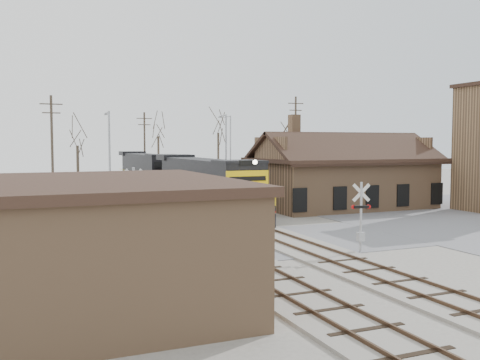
% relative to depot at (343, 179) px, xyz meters
% --- Properties ---
extents(ground, '(140.00, 140.00, 0.00)m').
position_rel_depot_xyz_m(ground, '(-11.99, -12.00, -2.41)').
color(ground, '#9B968C').
rests_on(ground, ground).
extents(road, '(60.00, 9.00, 0.03)m').
position_rel_depot_xyz_m(road, '(-11.99, -12.00, -2.39)').
color(road, slate).
rests_on(road, ground).
extents(parking_lot, '(22.00, 26.00, 0.03)m').
position_rel_depot_xyz_m(parking_lot, '(6.01, -8.00, -2.39)').
color(parking_lot, slate).
rests_on(parking_lot, ground).
extents(track_main, '(3.40, 90.00, 0.24)m').
position_rel_depot_xyz_m(track_main, '(-11.99, 3.00, -2.34)').
color(track_main, '#9B968C').
rests_on(track_main, ground).
extents(track_siding, '(3.40, 90.00, 0.24)m').
position_rel_depot_xyz_m(track_siding, '(-16.49, 3.00, -2.34)').
color(track_siding, '#9B968C').
rests_on(track_siding, ground).
extents(depot, '(15.20, 9.31, 7.90)m').
position_rel_depot_xyz_m(depot, '(0.00, 0.00, 0.00)').
color(depot, '#98704E').
rests_on(depot, ground).
extents(commercial_building, '(12.40, 10.40, 4.30)m').
position_rel_depot_xyz_m(commercial_building, '(-24.99, -20.00, -0.25)').
color(commercial_building, '#98704E').
rests_on(commercial_building, ground).
extents(locomotive_lead, '(2.97, 19.89, 4.42)m').
position_rel_depot_xyz_m(locomotive_lead, '(-11.99, 1.08, -0.09)').
color(locomotive_lead, black).
rests_on(locomotive_lead, ground).
extents(locomotive_trailing, '(2.97, 19.89, 4.18)m').
position_rel_depot_xyz_m(locomotive_trailing, '(-11.99, 21.25, -0.09)').
color(locomotive_trailing, black).
rests_on(locomotive_trailing, ground).
extents(crossbuck_near, '(1.01, 0.34, 3.57)m').
position_rel_depot_xyz_m(crossbuck_near, '(-9.85, -16.35, -0.70)').
color(crossbuck_near, '#A5A8AD').
rests_on(crossbuck_near, ground).
extents(crossbuck_far, '(1.12, 0.49, 4.10)m').
position_rel_depot_xyz_m(crossbuck_far, '(-19.41, -7.17, -0.49)').
color(crossbuck_far, '#A5A8AD').
rests_on(crossbuck_far, ground).
extents(streetlight_a, '(0.25, 2.04, 8.20)m').
position_rel_depot_xyz_m(streetlight_a, '(-18.50, 7.38, 2.22)').
color(streetlight_a, '#A5A8AD').
rests_on(streetlight_a, ground).
extents(streetlight_b, '(0.25, 2.04, 8.35)m').
position_rel_depot_xyz_m(streetlight_b, '(-6.38, 11.44, 2.30)').
color(streetlight_b, '#A5A8AD').
rests_on(streetlight_b, ground).
extents(streetlight_c, '(0.25, 2.04, 8.93)m').
position_rel_depot_xyz_m(streetlight_c, '(-0.92, 23.96, 2.60)').
color(streetlight_c, '#A5A8AD').
rests_on(streetlight_c, ground).
extents(utility_pole_a, '(2.00, 0.24, 9.86)m').
position_rel_depot_xyz_m(utility_pole_a, '(-22.71, 13.35, 2.75)').
color(utility_pole_a, '#382D23').
rests_on(utility_pole_a, ground).
extents(utility_pole_b, '(2.00, 0.24, 9.46)m').
position_rel_depot_xyz_m(utility_pole_b, '(-10.38, 30.16, 2.55)').
color(utility_pole_b, '#382D23').
rests_on(utility_pole_b, ground).
extents(utility_pole_c, '(2.00, 0.24, 10.94)m').
position_rel_depot_xyz_m(utility_pole_c, '(4.67, 17.10, 3.30)').
color(utility_pole_c, '#382D23').
rests_on(utility_pole_c, ground).
extents(tree_b, '(3.48, 3.48, 8.52)m').
position_rel_depot_xyz_m(tree_b, '(-19.24, 25.46, 3.65)').
color(tree_b, '#382D23').
rests_on(tree_b, ground).
extents(tree_c, '(4.31, 4.31, 10.57)m').
position_rel_depot_xyz_m(tree_c, '(-6.94, 36.63, 5.11)').
color(tree_c, '#382D23').
rests_on(tree_c, ground).
extents(tree_d, '(4.62, 4.62, 11.32)m').
position_rel_depot_xyz_m(tree_d, '(0.62, 32.34, 5.66)').
color(tree_d, '#382D23').
rests_on(tree_d, ground).
extents(tree_e, '(3.66, 3.66, 8.98)m').
position_rel_depot_xyz_m(tree_e, '(7.26, 23.48, 3.97)').
color(tree_e, '#382D23').
rests_on(tree_e, ground).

